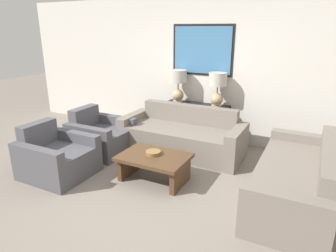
# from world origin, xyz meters

# --- Properties ---
(ground_plane) EXTENTS (20.00, 20.00, 0.00)m
(ground_plane) POSITION_xyz_m (0.00, 0.00, 0.00)
(ground_plane) COLOR slate
(back_wall) EXTENTS (8.39, 0.12, 2.65)m
(back_wall) POSITION_xyz_m (0.00, 2.38, 1.33)
(back_wall) COLOR beige
(back_wall) RESTS_ON ground_plane
(console_table) EXTENTS (1.22, 0.36, 0.72)m
(console_table) POSITION_xyz_m (0.00, 2.13, 0.36)
(console_table) COLOR black
(console_table) RESTS_ON ground_plane
(table_lamp_left) EXTENTS (0.32, 0.32, 0.62)m
(table_lamp_left) POSITION_xyz_m (-0.39, 2.13, 1.10)
(table_lamp_left) COLOR tan
(table_lamp_left) RESTS_ON console_table
(table_lamp_right) EXTENTS (0.32, 0.32, 0.62)m
(table_lamp_right) POSITION_xyz_m (0.39, 2.13, 1.10)
(table_lamp_right) COLOR tan
(table_lamp_right) RESTS_ON console_table
(couch_by_back_wall) EXTENTS (2.13, 0.88, 0.78)m
(couch_by_back_wall) POSITION_xyz_m (0.00, 1.48, 0.28)
(couch_by_back_wall) COLOR slate
(couch_by_back_wall) RESTS_ON ground_plane
(couch_by_side) EXTENTS (0.88, 2.13, 0.78)m
(couch_by_side) POSITION_xyz_m (1.93, 0.71, 0.28)
(couch_by_side) COLOR slate
(couch_by_side) RESTS_ON ground_plane
(coffee_table) EXTENTS (0.96, 0.67, 0.38)m
(coffee_table) POSITION_xyz_m (0.08, 0.35, 0.27)
(coffee_table) COLOR #4C331E
(coffee_table) RESTS_ON ground_plane
(decorative_bowl) EXTENTS (0.22, 0.22, 0.05)m
(decorative_bowl) POSITION_xyz_m (0.05, 0.38, 0.41)
(decorative_bowl) COLOR olive
(decorative_bowl) RESTS_ON coffee_table
(armchair_near_back_wall) EXTENTS (0.92, 0.87, 0.76)m
(armchair_near_back_wall) POSITION_xyz_m (-1.28, 0.84, 0.27)
(armchair_near_back_wall) COLOR #4C4C51
(armchair_near_back_wall) RESTS_ON ground_plane
(armchair_near_camera) EXTENTS (0.92, 0.87, 0.76)m
(armchair_near_camera) POSITION_xyz_m (-1.28, -0.15, 0.27)
(armchair_near_camera) COLOR #4C4C51
(armchair_near_camera) RESTS_ON ground_plane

